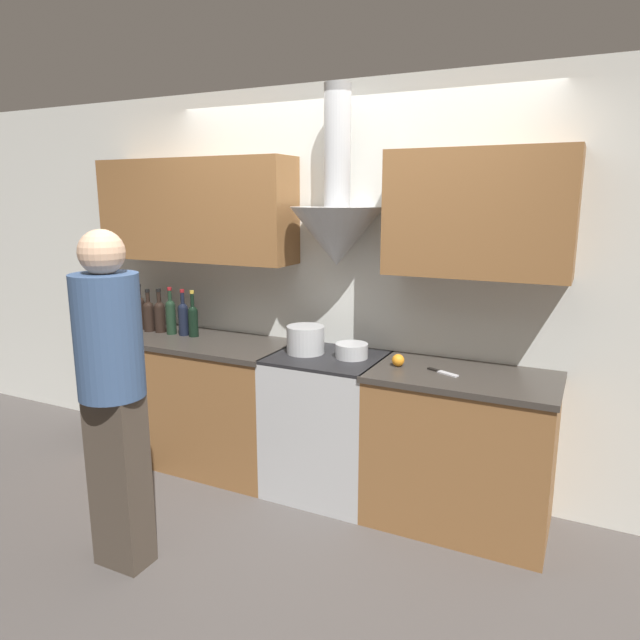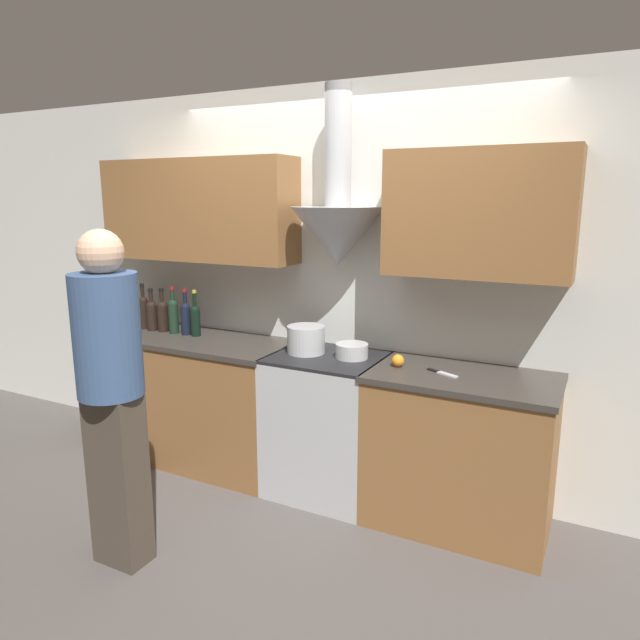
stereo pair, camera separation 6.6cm
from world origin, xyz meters
The scene contains 18 objects.
ground_plane centered at (0.00, 0.00, 0.00)m, with size 12.00×12.00×0.00m, color #4C4744.
wall_back centered at (-0.09, 0.60, 1.47)m, with size 8.40×0.58×2.60m.
counter_left centered at (-1.09, 0.33, 0.46)m, with size 1.53×0.62×0.92m.
counter_right centered at (0.85, 0.33, 0.46)m, with size 1.05×0.62×0.92m.
stove_range centered at (0.00, 0.33, 0.46)m, with size 0.69×0.60×0.92m.
wine_bottle_0 centered at (-1.77, 0.38, 1.06)m, with size 0.07×0.07×0.34m.
wine_bottle_1 centered at (-1.67, 0.38, 1.06)m, with size 0.07×0.07×0.36m.
wine_bottle_2 centered at (-1.58, 0.39, 1.06)m, with size 0.07×0.07×0.34m.
wine_bottle_3 centered at (-1.48, 0.37, 1.04)m, with size 0.08×0.08×0.32m.
wine_bottle_4 centered at (-1.38, 0.38, 1.04)m, with size 0.08×0.08×0.32m.
wine_bottle_5 centered at (-1.27, 0.37, 1.06)m, with size 0.07×0.07×0.34m.
wine_bottle_6 centered at (-1.16, 0.38, 1.05)m, with size 0.07×0.07×0.33m.
wine_bottle_7 centered at (-1.08, 0.38, 1.04)m, with size 0.07×0.07×0.33m.
stock_pot centered at (-0.15, 0.34, 1.00)m, with size 0.24×0.24×0.17m.
mixing_bowl centered at (0.15, 0.36, 0.96)m, with size 0.20×0.20×0.09m.
orange_fruit centered at (0.47, 0.31, 0.95)m, with size 0.07×0.07×0.07m.
chefs_knife centered at (0.74, 0.29, 0.92)m, with size 0.20×0.11×0.01m.
person_foreground_left centered at (-0.63, -0.83, 0.97)m, with size 0.32×0.32×1.75m.
Camera 1 is at (1.47, -2.79, 1.89)m, focal length 32.00 mm.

